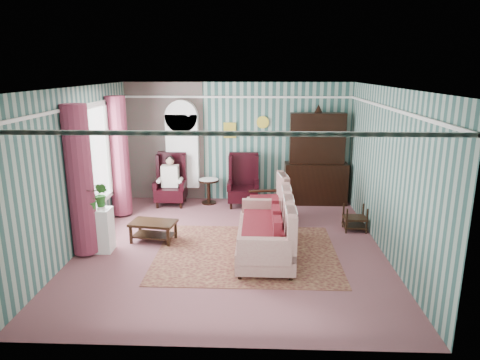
{
  "coord_description": "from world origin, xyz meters",
  "views": [
    {
      "loc": [
        0.46,
        -7.39,
        3.2
      ],
      "look_at": [
        0.14,
        0.6,
        1.12
      ],
      "focal_mm": 32.0,
      "sensor_mm": 36.0,
      "label": 1
    }
  ],
  "objects_px": {
    "sofa": "(265,231)",
    "coffee_table": "(154,231)",
    "plant_stand": "(97,230)",
    "wingback_right": "(243,180)",
    "nest_table": "(355,218)",
    "dresser_hutch": "(317,156)",
    "wingback_left": "(170,180)",
    "seated_woman": "(171,181)",
    "floral_armchair": "(267,200)",
    "bookcase": "(183,156)",
    "round_side_table": "(209,191)"
  },
  "relations": [
    {
      "from": "sofa",
      "to": "coffee_table",
      "type": "relative_size",
      "value": 2.55
    },
    {
      "from": "sofa",
      "to": "plant_stand",
      "type": "bearing_deg",
      "value": 89.51
    },
    {
      "from": "wingback_right",
      "to": "nest_table",
      "type": "height_order",
      "value": "wingback_right"
    },
    {
      "from": "dresser_hutch",
      "to": "sofa",
      "type": "relative_size",
      "value": 1.1
    },
    {
      "from": "wingback_left",
      "to": "wingback_right",
      "type": "distance_m",
      "value": 1.75
    },
    {
      "from": "seated_woman",
      "to": "floral_armchair",
      "type": "relative_size",
      "value": 1.2
    },
    {
      "from": "wingback_right",
      "to": "sofa",
      "type": "xyz_separation_m",
      "value": [
        0.47,
        -2.8,
        -0.17
      ]
    },
    {
      "from": "bookcase",
      "to": "sofa",
      "type": "relative_size",
      "value": 1.04
    },
    {
      "from": "bookcase",
      "to": "round_side_table",
      "type": "distance_m",
      "value": 1.07
    },
    {
      "from": "round_side_table",
      "to": "nest_table",
      "type": "relative_size",
      "value": 1.11
    },
    {
      "from": "round_side_table",
      "to": "sofa",
      "type": "relative_size",
      "value": 0.28
    },
    {
      "from": "dresser_hutch",
      "to": "round_side_table",
      "type": "distance_m",
      "value": 2.75
    },
    {
      "from": "round_side_table",
      "to": "sofa",
      "type": "xyz_separation_m",
      "value": [
        1.32,
        -2.95,
        0.15
      ]
    },
    {
      "from": "round_side_table",
      "to": "floral_armchair",
      "type": "xyz_separation_m",
      "value": [
        1.4,
        -1.3,
        0.19
      ]
    },
    {
      "from": "sofa",
      "to": "nest_table",
      "type": "bearing_deg",
      "value": -55.57
    },
    {
      "from": "bookcase",
      "to": "plant_stand",
      "type": "height_order",
      "value": "bookcase"
    },
    {
      "from": "round_side_table",
      "to": "plant_stand",
      "type": "distance_m",
      "value": 3.36
    },
    {
      "from": "seated_woman",
      "to": "round_side_table",
      "type": "distance_m",
      "value": 0.96
    },
    {
      "from": "coffee_table",
      "to": "floral_armchair",
      "type": "bearing_deg",
      "value": 26.96
    },
    {
      "from": "seated_woman",
      "to": "plant_stand",
      "type": "distance_m",
      "value": 2.87
    },
    {
      "from": "round_side_table",
      "to": "nest_table",
      "type": "distance_m",
      "value": 3.6
    },
    {
      "from": "sofa",
      "to": "round_side_table",
      "type": "bearing_deg",
      "value": 24.54
    },
    {
      "from": "round_side_table",
      "to": "plant_stand",
      "type": "bearing_deg",
      "value": -120.38
    },
    {
      "from": "bookcase",
      "to": "round_side_table",
      "type": "height_order",
      "value": "bookcase"
    },
    {
      "from": "wingback_right",
      "to": "sofa",
      "type": "bearing_deg",
      "value": -80.47
    },
    {
      "from": "wingback_left",
      "to": "seated_woman",
      "type": "bearing_deg",
      "value": 0.0
    },
    {
      "from": "coffee_table",
      "to": "dresser_hutch",
      "type": "bearing_deg",
      "value": 36.73
    },
    {
      "from": "wingback_left",
      "to": "seated_woman",
      "type": "xyz_separation_m",
      "value": [
        0.0,
        0.0,
        -0.04
      ]
    },
    {
      "from": "nest_table",
      "to": "sofa",
      "type": "xyz_separation_m",
      "value": [
        -1.85,
        -1.25,
        0.18
      ]
    },
    {
      "from": "sofa",
      "to": "floral_armchair",
      "type": "relative_size",
      "value": 2.18
    },
    {
      "from": "wingback_right",
      "to": "nest_table",
      "type": "distance_m",
      "value": 2.81
    },
    {
      "from": "wingback_left",
      "to": "floral_armchair",
      "type": "bearing_deg",
      "value": -26.49
    },
    {
      "from": "dresser_hutch",
      "to": "wingback_right",
      "type": "height_order",
      "value": "dresser_hutch"
    },
    {
      "from": "bookcase",
      "to": "plant_stand",
      "type": "xyz_separation_m",
      "value": [
        -1.05,
        -3.14,
        -0.72
      ]
    },
    {
      "from": "seated_woman",
      "to": "coffee_table",
      "type": "xyz_separation_m",
      "value": [
        0.11,
        -2.26,
        -0.4
      ]
    },
    {
      "from": "bookcase",
      "to": "plant_stand",
      "type": "bearing_deg",
      "value": -108.49
    },
    {
      "from": "sofa",
      "to": "coffee_table",
      "type": "bearing_deg",
      "value": 76.19
    },
    {
      "from": "coffee_table",
      "to": "seated_woman",
      "type": "bearing_deg",
      "value": 92.69
    },
    {
      "from": "round_side_table",
      "to": "bookcase",
      "type": "bearing_deg",
      "value": 159.73
    },
    {
      "from": "wingback_right",
      "to": "floral_armchair",
      "type": "bearing_deg",
      "value": -64.36
    },
    {
      "from": "plant_stand",
      "to": "sofa",
      "type": "bearing_deg",
      "value": -0.92
    },
    {
      "from": "wingback_right",
      "to": "sofa",
      "type": "height_order",
      "value": "wingback_right"
    },
    {
      "from": "wingback_right",
      "to": "seated_woman",
      "type": "distance_m",
      "value": 1.75
    },
    {
      "from": "dresser_hutch",
      "to": "coffee_table",
      "type": "xyz_separation_m",
      "value": [
        -3.39,
        -2.53,
        -0.99
      ]
    },
    {
      "from": "round_side_table",
      "to": "floral_armchair",
      "type": "bearing_deg",
      "value": -42.79
    },
    {
      "from": "round_side_table",
      "to": "plant_stand",
      "type": "xyz_separation_m",
      "value": [
        -1.7,
        -2.9,
        0.1
      ]
    },
    {
      "from": "dresser_hutch",
      "to": "bookcase",
      "type": "bearing_deg",
      "value": 177.89
    },
    {
      "from": "plant_stand",
      "to": "floral_armchair",
      "type": "bearing_deg",
      "value": 27.36
    },
    {
      "from": "sofa",
      "to": "coffee_table",
      "type": "xyz_separation_m",
      "value": [
        -2.11,
        0.54,
        -0.26
      ]
    },
    {
      "from": "coffee_table",
      "to": "nest_table",
      "type": "bearing_deg",
      "value": 10.18
    }
  ]
}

